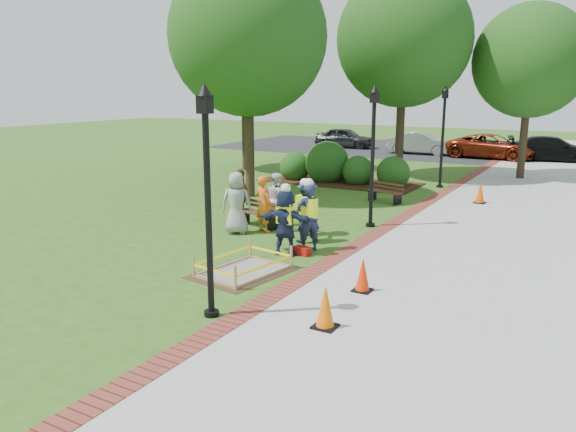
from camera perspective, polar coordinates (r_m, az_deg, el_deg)
The scene contains 36 objects.
ground at distance 13.76m, azimuth -4.31°, elevation -4.80°, with size 100.00×100.00×0.00m, color #285116.
sidewalk at distance 21.38m, azimuth 22.78°, elevation 0.65°, with size 6.00×60.00×0.02m, color #9E9E99.
brick_edging at distance 21.98m, azimuth 14.38°, elevation 1.59°, with size 0.50×60.00×0.03m, color maroon.
mulch_bed at distance 25.43m, azimuth 5.26°, elevation 3.45°, with size 7.00×3.00×0.05m, color #381E0F.
parking_lot at distance 38.77m, azimuth 18.74°, elevation 6.06°, with size 36.00×12.00×0.01m, color black.
wet_concrete_pad at distance 13.01m, azimuth -4.54°, elevation -4.78°, with size 2.03×2.53×0.55m.
bench_near at distance 17.22m, azimuth -3.05°, elevation -0.30°, with size 1.51×0.76×0.78m.
bench_far at distance 21.18m, azimuth 9.82°, elevation 1.98°, with size 1.41×0.81×0.72m.
cone_front at distance 10.05m, azimuth 3.81°, elevation -9.27°, with size 0.41×0.41×0.81m.
cone_back at distance 11.85m, azimuth 7.60°, elevation -6.00°, with size 0.38×0.38×0.75m.
cone_far at distance 21.82m, azimuth 18.94°, elevation 2.20°, with size 0.41×0.41×0.81m.
toolbox at distance 14.37m, azimuth 1.46°, elevation -3.55°, with size 0.43×0.24×0.22m, color #B0130D.
lamp_near at distance 10.10m, azimuth -8.19°, elevation 3.09°, with size 0.28×0.28×4.26m.
lamp_mid at distance 17.07m, azimuth 8.62°, elevation 7.06°, with size 0.28×0.28×4.26m.
lamp_far at distance 24.67m, azimuth 15.48°, elevation 8.51°, with size 0.28×0.28×4.26m.
tree_left at distance 21.89m, azimuth -4.09°, elevation 17.73°, with size 5.92×5.92×9.00m.
tree_back at distance 27.13m, azimuth 11.70°, elevation 17.16°, with size 6.12×6.12×9.38m.
tree_right at distance 28.45m, azimuth 23.42°, elevation 14.24°, with size 5.12×5.12×7.92m.
tree_far at distance 29.26m, azimuth -4.53°, elevation 15.91°, with size 5.68×5.68×8.58m.
shrub_a at distance 26.13m, azimuth 0.71°, elevation 3.72°, with size 1.41×1.41×1.41m, color #1F4313.
shrub_b at distance 25.70m, azimuth 3.98°, elevation 3.53°, with size 1.98×1.98×1.98m, color #1F4313.
shrub_c at distance 25.04m, azimuth 7.07°, elevation 3.21°, with size 1.37×1.37×1.37m, color #1F4313.
shrub_d at distance 24.62m, azimuth 10.59°, elevation 2.93°, with size 1.43×1.43×1.43m, color #1F4313.
shrub_e at distance 26.27m, azimuth 5.11°, elevation 3.71°, with size 1.08×1.08×1.08m, color #1F4313.
casual_person_a at distance 16.36m, azimuth -5.25°, elevation 1.33°, with size 0.69×0.60×1.82m.
casual_person_b at distance 16.50m, azimuth -2.50°, elevation 1.23°, with size 0.61×0.47×1.68m.
casual_person_c at distance 17.30m, azimuth -1.09°, elevation 1.72°, with size 0.61×0.61×1.64m.
casual_person_d at distance 17.54m, azimuth -4.83°, elevation 1.98°, with size 0.65×0.56×1.73m.
casual_person_e at distance 16.15m, azimuth 1.99°, elevation 0.88°, with size 0.62×0.58×1.63m.
hivis_worker_a at distance 14.18m, azimuth -0.24°, elevation -0.39°, with size 0.58×0.41×1.84m.
hivis_worker_b at distance 14.55m, azimuth 2.08°, elevation 0.08°, with size 0.64×0.67×1.92m.
hivis_worker_c at distance 15.37m, azimuth 1.67°, elevation 0.56°, with size 0.62×0.54×1.78m.
parked_car_a at distance 40.38m, azimuth 5.78°, elevation 6.91°, with size 4.74×2.06×1.55m, color #252527.
parked_car_b at distance 37.28m, azimuth 13.31°, elevation 6.14°, with size 4.66×2.03×1.52m, color #95969A.
parked_car_c at distance 36.19m, azimuth 19.95°, elevation 5.52°, with size 4.85×2.11×1.58m, color maroon.
parked_car_d at distance 36.21m, azimuth 25.18°, elevation 5.07°, with size 4.77×2.07×1.56m, color black.
Camera 1 is at (7.39, -10.83, 4.18)m, focal length 35.00 mm.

